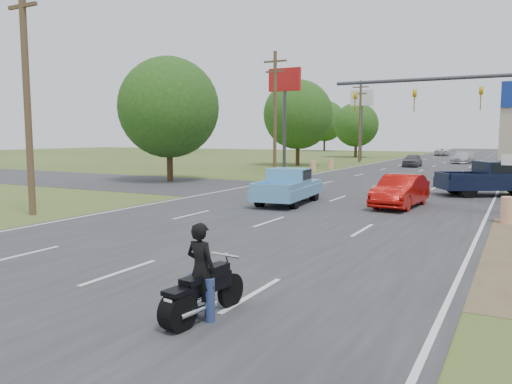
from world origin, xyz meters
The scene contains 25 objects.
ground centered at (0.00, 0.00, 0.00)m, with size 200.00×200.00×0.00m, color #445421.
main_road centered at (0.00, 40.00, 0.01)m, with size 15.00×180.00×0.02m, color #2D2D30.
cross_road centered at (0.00, 18.00, 0.01)m, with size 120.00×10.00×0.02m, color #2D2D30.
utility_pole_4 centered at (-9.50, 5.00, 5.32)m, with size 2.00×0.28×10.00m.
utility_pole_5 centered at (-9.50, 28.00, 5.32)m, with size 2.00×0.28×10.00m.
utility_pole_6 centered at (-9.50, 52.00, 5.32)m, with size 2.00×0.28×10.00m.
tree_0 centered at (-14.00, 20.00, 5.26)m, with size 7.14×7.14×8.84m.
tree_1 centered at (-13.50, 42.00, 5.57)m, with size 7.56×7.56×9.36m.
tree_2 centered at (-14.20, 66.00, 4.95)m, with size 6.72×6.72×8.32m.
tree_4 centered at (-55.00, 75.00, 6.82)m, with size 9.24×9.24×11.44m.
tree_6 centered at (-30.00, 95.00, 6.51)m, with size 8.82×8.82×10.92m.
barrel_0 centered at (8.00, 12.00, 0.50)m, with size 0.56×0.56×1.00m, color orange.
barrel_2 centered at (-8.50, 34.00, 0.50)m, with size 0.56×0.56×1.00m, color orange.
barrel_3 centered at (-8.20, 38.00, 0.50)m, with size 0.56×0.56×1.00m, color orange.
pole_sign_left_near centered at (-10.50, 32.00, 7.17)m, with size 3.00×0.35×9.20m.
pole_sign_left_far centered at (-10.50, 56.00, 7.17)m, with size 3.00×0.35×9.20m.
signal_mast centered at (5.82, 17.00, 4.80)m, with size 9.12×0.40×7.00m.
red_convertible centered at (3.50, 14.41, 0.74)m, with size 1.57×4.50×1.48m, color #A40C07.
motorcycle centered at (3.44, -1.67, 0.47)m, with size 0.68×2.11×1.07m.
rider centered at (3.45, -1.62, 0.83)m, with size 0.61×0.40×1.66m, color black.
blue_pickup centered at (-1.52, 13.19, 0.86)m, with size 2.41×5.31×1.71m.
navy_pickup centered at (7.12, 21.24, 0.95)m, with size 6.04×4.68×1.89m.
distant_car_grey centered at (-1.88, 45.62, 0.68)m, with size 1.61×4.01×1.37m, color #545358.
distant_car_silver centered at (2.15, 55.37, 0.71)m, with size 1.98×4.87×1.41m, color silver.
distant_car_white centered at (-3.39, 78.67, 0.65)m, with size 2.15×4.67×1.30m, color silver.
Camera 1 is at (8.33, -8.71, 3.26)m, focal length 35.00 mm.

